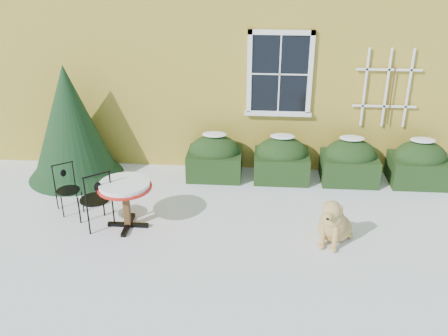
# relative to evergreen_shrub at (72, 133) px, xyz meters

# --- Properties ---
(ground) EXTENTS (80.00, 80.00, 0.00)m
(ground) POSITION_rel_evergreen_shrub_xyz_m (3.04, -2.38, -0.89)
(ground) COLOR white
(ground) RESTS_ON ground
(hedge_row) EXTENTS (4.95, 0.80, 0.91)m
(hedge_row) POSITION_rel_evergreen_shrub_xyz_m (4.69, 0.17, -0.49)
(hedge_row) COLOR black
(hedge_row) RESTS_ON ground
(evergreen_shrub) EXTENTS (1.84, 1.84, 2.22)m
(evergreen_shrub) POSITION_rel_evergreen_shrub_xyz_m (0.00, 0.00, 0.00)
(evergreen_shrub) COLOR black
(evergreen_shrub) RESTS_ON ground
(bistro_table) EXTENTS (0.86, 0.86, 0.80)m
(bistro_table) POSITION_rel_evergreen_shrub_xyz_m (1.50, -1.83, -0.23)
(bistro_table) COLOR black
(bistro_table) RESTS_ON ground
(patio_chair_near) EXTENTS (0.63, 0.62, 1.01)m
(patio_chair_near) POSITION_rel_evergreen_shrub_xyz_m (1.01, -1.84, -0.39)
(patio_chair_near) COLOR black
(patio_chair_near) RESTS_ON ground
(patio_chair_far) EXTENTS (0.51, 0.51, 0.83)m
(patio_chair_far) POSITION_rel_evergreen_shrub_xyz_m (0.35, -1.35, -0.48)
(patio_chair_far) COLOR black
(patio_chair_far) RESTS_ON ground
(dog) EXTENTS (0.70, 0.88, 0.82)m
(dog) POSITION_rel_evergreen_shrub_xyz_m (4.77, -2.04, -0.56)
(dog) COLOR tan
(dog) RESTS_ON ground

